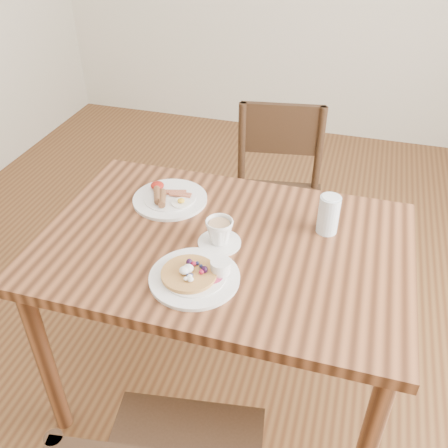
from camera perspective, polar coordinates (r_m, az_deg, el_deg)
name	(u,v)px	position (r m, az deg, el deg)	size (l,w,h in m)	color
ground	(224,384)	(2.17, 0.00, -17.80)	(5.00, 5.00, 0.00)	#532F17
dining_table	(224,264)	(1.69, 0.00, -4.64)	(1.20, 0.80, 0.75)	brown
chair_far	(277,194)	(2.35, 6.03, 3.44)	(0.48, 0.48, 0.88)	#311E11
pancake_plate	(196,275)	(1.48, -3.25, -5.85)	(0.27, 0.27, 0.06)	white
breakfast_plate	(169,198)	(1.83, -6.32, 2.98)	(0.27, 0.27, 0.04)	white
teacup_saucer	(219,233)	(1.59, -0.53, -1.07)	(0.14, 0.14, 0.09)	white
water_glass	(329,215)	(1.67, 11.86, 1.06)	(0.07, 0.07, 0.13)	silver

